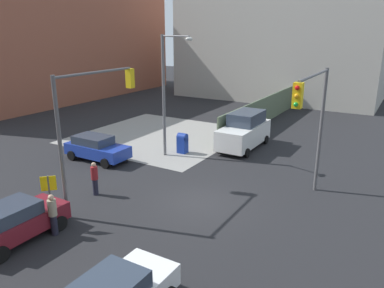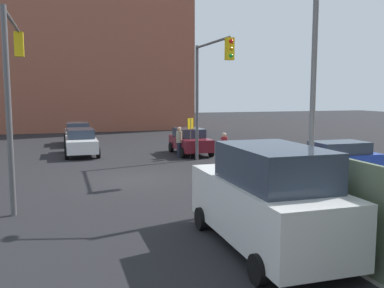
{
  "view_description": "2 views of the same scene",
  "coord_description": "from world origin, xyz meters",
  "px_view_note": "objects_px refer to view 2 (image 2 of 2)",
  "views": [
    {
      "loc": [
        -14.84,
        -8.33,
        8.28
      ],
      "look_at": [
        2.75,
        2.17,
        2.0
      ],
      "focal_mm": 35.0,
      "sensor_mm": 36.0,
      "label": 1
    },
    {
      "loc": [
        18.78,
        -2.98,
        3.88
      ],
      "look_at": [
        1.12,
        2.47,
        1.65
      ],
      "focal_mm": 40.0,
      "sensor_mm": 36.0,
      "label": 2
    }
  ],
  "objects_px": {
    "street_lamp_corner": "(304,69)",
    "hatchback_gray": "(78,133)",
    "van_white_delivery": "(267,199)",
    "pedestrian_waiting": "(179,141)",
    "sedan_maroon": "(190,141)",
    "coupe_white": "(81,142)",
    "traffic_signal_se_corner": "(13,71)",
    "pedestrian_crossing": "(224,149)",
    "traffic_signal_nw_corner": "(209,78)",
    "sedan_blue": "(334,158)",
    "mailbox_blue": "(306,184)"
  },
  "relations": [
    {
      "from": "mailbox_blue",
      "to": "pedestrian_crossing",
      "type": "bearing_deg",
      "value": 178.6
    },
    {
      "from": "traffic_signal_se_corner",
      "to": "street_lamp_corner",
      "type": "distance_m",
      "value": 10.29
    },
    {
      "from": "van_white_delivery",
      "to": "pedestrian_waiting",
      "type": "relative_size",
      "value": 2.95
    },
    {
      "from": "van_white_delivery",
      "to": "pedestrian_waiting",
      "type": "distance_m",
      "value": 15.46
    },
    {
      "from": "traffic_signal_nw_corner",
      "to": "pedestrian_waiting",
      "type": "distance_m",
      "value": 4.96
    },
    {
      "from": "hatchback_gray",
      "to": "sedan_maroon",
      "type": "relative_size",
      "value": 1.06
    },
    {
      "from": "traffic_signal_se_corner",
      "to": "mailbox_blue",
      "type": "distance_m",
      "value": 10.91
    },
    {
      "from": "street_lamp_corner",
      "to": "hatchback_gray",
      "type": "distance_m",
      "value": 21.04
    },
    {
      "from": "traffic_signal_nw_corner",
      "to": "sedan_maroon",
      "type": "height_order",
      "value": "traffic_signal_nw_corner"
    },
    {
      "from": "hatchback_gray",
      "to": "pedestrian_crossing",
      "type": "xyz_separation_m",
      "value": [
        12.27,
        6.96,
        0.09
      ]
    },
    {
      "from": "mailbox_blue",
      "to": "hatchback_gray",
      "type": "xyz_separation_m",
      "value": [
        -20.47,
        -6.76,
        0.08
      ]
    },
    {
      "from": "mailbox_blue",
      "to": "traffic_signal_nw_corner",
      "type": "bearing_deg",
      "value": -176.72
    },
    {
      "from": "coupe_white",
      "to": "pedestrian_crossing",
      "type": "height_order",
      "value": "pedestrian_crossing"
    },
    {
      "from": "street_lamp_corner",
      "to": "sedan_blue",
      "type": "distance_m",
      "value": 6.12
    },
    {
      "from": "street_lamp_corner",
      "to": "pedestrian_waiting",
      "type": "height_order",
      "value": "street_lamp_corner"
    },
    {
      "from": "sedan_blue",
      "to": "pedestrian_waiting",
      "type": "height_order",
      "value": "pedestrian_waiting"
    },
    {
      "from": "sedan_blue",
      "to": "traffic_signal_se_corner",
      "type": "bearing_deg",
      "value": -88.22
    },
    {
      "from": "sedan_blue",
      "to": "sedan_maroon",
      "type": "distance_m",
      "value": 9.9
    },
    {
      "from": "street_lamp_corner",
      "to": "sedan_maroon",
      "type": "distance_m",
      "value": 12.61
    },
    {
      "from": "sedan_maroon",
      "to": "pedestrian_crossing",
      "type": "xyz_separation_m",
      "value": [
        4.88,
        0.4,
        0.09
      ]
    },
    {
      "from": "street_lamp_corner",
      "to": "hatchback_gray",
      "type": "xyz_separation_m",
      "value": [
        -19.38,
        -7.21,
        -3.86
      ]
    },
    {
      "from": "pedestrian_waiting",
      "to": "sedan_maroon",
      "type": "bearing_deg",
      "value": 46.33
    },
    {
      "from": "traffic_signal_nw_corner",
      "to": "sedan_blue",
      "type": "height_order",
      "value": "traffic_signal_nw_corner"
    },
    {
      "from": "hatchback_gray",
      "to": "van_white_delivery",
      "type": "relative_size",
      "value": 0.79
    },
    {
      "from": "street_lamp_corner",
      "to": "sedan_blue",
      "type": "xyz_separation_m",
      "value": [
        -3.05,
        3.64,
        -3.86
      ]
    },
    {
      "from": "sedan_maroon",
      "to": "van_white_delivery",
      "type": "distance_m",
      "value": 16.68
    },
    {
      "from": "coupe_white",
      "to": "pedestrian_waiting",
      "type": "relative_size",
      "value": 2.44
    },
    {
      "from": "hatchback_gray",
      "to": "sedan_blue",
      "type": "bearing_deg",
      "value": 33.58
    },
    {
      "from": "sedan_maroon",
      "to": "pedestrian_waiting",
      "type": "relative_size",
      "value": 2.2
    },
    {
      "from": "mailbox_blue",
      "to": "traffic_signal_se_corner",
      "type": "bearing_deg",
      "value": -111.41
    },
    {
      "from": "coupe_white",
      "to": "van_white_delivery",
      "type": "distance_m",
      "value": 18.35
    },
    {
      "from": "traffic_signal_nw_corner",
      "to": "sedan_blue",
      "type": "bearing_deg",
      "value": 44.98
    },
    {
      "from": "pedestrian_crossing",
      "to": "pedestrian_waiting",
      "type": "relative_size",
      "value": 0.98
    },
    {
      "from": "coupe_white",
      "to": "sedan_blue",
      "type": "bearing_deg",
      "value": 46.0
    },
    {
      "from": "traffic_signal_se_corner",
      "to": "street_lamp_corner",
      "type": "xyz_separation_m",
      "value": [
        2.63,
        9.94,
        0.08
      ]
    },
    {
      "from": "van_white_delivery",
      "to": "street_lamp_corner",
      "type": "bearing_deg",
      "value": 140.52
    },
    {
      "from": "van_white_delivery",
      "to": "pedestrian_waiting",
      "type": "xyz_separation_m",
      "value": [
        -15.33,
        2.0,
        -0.32
      ]
    },
    {
      "from": "hatchback_gray",
      "to": "coupe_white",
      "type": "height_order",
      "value": "same"
    },
    {
      "from": "hatchback_gray",
      "to": "coupe_white",
      "type": "bearing_deg",
      "value": -0.42
    },
    {
      "from": "coupe_white",
      "to": "van_white_delivery",
      "type": "xyz_separation_m",
      "value": [
        17.99,
        3.61,
        0.44
      ]
    },
    {
      "from": "mailbox_blue",
      "to": "coupe_white",
      "type": "distance_m",
      "value": 16.16
    },
    {
      "from": "sedan_maroon",
      "to": "van_white_delivery",
      "type": "relative_size",
      "value": 0.74
    },
    {
      "from": "hatchback_gray",
      "to": "pedestrian_crossing",
      "type": "height_order",
      "value": "pedestrian_crossing"
    },
    {
      "from": "pedestrian_waiting",
      "to": "van_white_delivery",
      "type": "bearing_deg",
      "value": -98.17
    },
    {
      "from": "traffic_signal_nw_corner",
      "to": "coupe_white",
      "type": "relative_size",
      "value": 1.46
    },
    {
      "from": "traffic_signal_nw_corner",
      "to": "hatchback_gray",
      "type": "relative_size",
      "value": 1.52
    },
    {
      "from": "street_lamp_corner",
      "to": "sedan_maroon",
      "type": "bearing_deg",
      "value": -176.94
    },
    {
      "from": "sedan_blue",
      "to": "van_white_delivery",
      "type": "relative_size",
      "value": 0.81
    },
    {
      "from": "mailbox_blue",
      "to": "pedestrian_crossing",
      "type": "distance_m",
      "value": 8.2
    },
    {
      "from": "mailbox_blue",
      "to": "coupe_white",
      "type": "bearing_deg",
      "value": -155.09
    }
  ]
}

